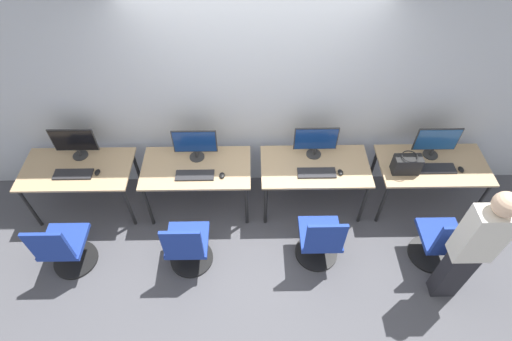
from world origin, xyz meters
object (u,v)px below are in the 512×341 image
(mouse_far_right, at_px, (461,169))
(mouse_right, at_px, (340,172))
(handbag, at_px, (407,164))
(keyboard_left, at_px, (195,175))
(monitor_far_left, at_px, (74,142))
(office_chair_right, at_px, (320,241))
(office_chair_far_left, at_px, (64,249))
(mouse_far_left, at_px, (97,172))
(person_far_right, at_px, (473,246))
(keyboard_far_left, at_px, (73,174))
(mouse_left, at_px, (222,175))
(office_chair_far_right, at_px, (441,243))
(monitor_right, at_px, (316,141))
(keyboard_far_right, at_px, (436,169))
(monitor_left, at_px, (195,143))
(monitor_far_right, at_px, (436,141))
(office_chair_left, at_px, (188,247))
(keyboard_right, at_px, (317,173))

(mouse_far_right, bearing_deg, mouse_right, -179.06)
(handbag, bearing_deg, keyboard_left, -179.14)
(monitor_far_left, bearing_deg, office_chair_right, -19.71)
(office_chair_far_left, bearing_deg, mouse_far_left, 69.99)
(handbag, bearing_deg, person_far_right, -74.70)
(mouse_far_right, bearing_deg, keyboard_far_left, -179.99)
(handbag, bearing_deg, monitor_far_left, 175.41)
(office_chair_right, height_order, handbag, handbag)
(mouse_left, bearing_deg, office_chair_right, -30.81)
(office_chair_far_right, distance_m, person_far_right, 0.65)
(monitor_right, height_order, keyboard_far_right, monitor_right)
(monitor_left, bearing_deg, mouse_far_left, -168.00)
(monitor_left, relative_size, mouse_left, 5.49)
(office_chair_far_left, bearing_deg, handbag, 11.13)
(office_chair_right, bearing_deg, keyboard_left, 154.75)
(monitor_far_right, relative_size, office_chair_far_right, 0.57)
(mouse_left, xyz_separation_m, office_chair_far_right, (2.35, -0.67, -0.37))
(office_chair_far_left, bearing_deg, office_chair_right, 1.12)
(handbag, bearing_deg, office_chair_left, -163.10)
(mouse_far_left, relative_size, office_chair_right, 0.10)
(office_chair_far_left, bearing_deg, office_chair_left, -0.02)
(mouse_far_left, relative_size, mouse_left, 1.00)
(monitor_far_left, relative_size, office_chair_left, 0.57)
(mouse_right, xyz_separation_m, office_chair_right, (-0.26, -0.65, -0.37))
(mouse_far_left, xyz_separation_m, office_chair_far_right, (3.74, -0.74, -0.37))
(office_chair_far_left, bearing_deg, keyboard_right, 14.60)
(monitor_far_right, height_order, office_chair_far_right, monitor_far_right)
(office_chair_far_left, height_order, monitor_left, monitor_left)
(monitor_left, height_order, keyboard_left, monitor_left)
(monitor_right, relative_size, mouse_far_right, 5.49)
(office_chair_far_left, bearing_deg, keyboard_left, 26.97)
(office_chair_left, bearing_deg, person_far_right, -7.48)
(keyboard_left, relative_size, office_chair_far_right, 0.49)
(monitor_right, xyz_separation_m, handbag, (0.98, -0.28, -0.11))
(monitor_far_left, relative_size, monitor_far_right, 1.00)
(mouse_left, xyz_separation_m, mouse_right, (1.32, 0.03, 0.00))
(monitor_far_right, bearing_deg, keyboard_right, -168.81)
(monitor_far_left, distance_m, office_chair_far_right, 4.17)
(office_chair_left, height_order, monitor_far_right, monitor_far_right)
(monitor_far_left, bearing_deg, person_far_right, -19.06)
(keyboard_right, relative_size, keyboard_far_right, 1.00)
(keyboard_far_left, distance_m, handbag, 3.70)
(monitor_right, xyz_separation_m, office_chair_far_right, (1.29, -0.99, -0.58))
(office_chair_left, bearing_deg, mouse_left, 62.14)
(monitor_left, xyz_separation_m, person_far_right, (2.64, -1.34, -0.04))
(office_chair_right, xyz_separation_m, mouse_far_right, (1.62, 0.68, 0.37))
(office_chair_far_left, bearing_deg, monitor_far_left, 89.58)
(mouse_right, distance_m, office_chair_far_right, 1.30)
(office_chair_far_left, xyz_separation_m, office_chair_left, (1.30, -0.00, 0.00))
(mouse_far_left, bearing_deg, mouse_right, -0.90)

